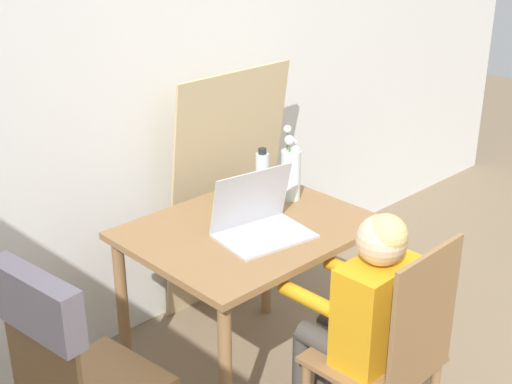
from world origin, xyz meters
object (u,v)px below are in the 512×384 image
object	(u,v)px
chair_occupied	(390,358)
flower_vase	(291,171)
laptop	(259,220)
chair_spare	(62,354)
person_seated	(364,306)
water_bottle	(262,177)

from	to	relation	value
chair_occupied	flower_vase	xyz separation A→B (m)	(0.33, 0.81, 0.39)
chair_occupied	laptop	xyz separation A→B (m)	(-0.01, 0.66, 0.32)
chair_spare	person_seated	bearing A→B (deg)	-125.14
water_bottle	laptop	bearing A→B (deg)	-136.66
flower_vase	water_bottle	world-z (taller)	flower_vase
chair_spare	water_bottle	distance (m)	1.20
chair_spare	water_bottle	xyz separation A→B (m)	(1.15, 0.25, 0.22)
chair_spare	laptop	distance (m)	0.93
chair_spare	flower_vase	world-z (taller)	flower_vase
chair_occupied	chair_spare	world-z (taller)	chair_spare
person_seated	water_bottle	xyz separation A→B (m)	(0.22, 0.75, 0.22)
person_seated	laptop	world-z (taller)	person_seated
person_seated	flower_vase	xyz separation A→B (m)	(0.33, 0.69, 0.23)
person_seated	water_bottle	world-z (taller)	person_seated
person_seated	laptop	distance (m)	0.56
water_bottle	person_seated	bearing A→B (deg)	-106.41
person_seated	flower_vase	bearing A→B (deg)	-117.33
person_seated	water_bottle	size ratio (longest dim) A/B	4.17
chair_occupied	person_seated	world-z (taller)	person_seated
person_seated	water_bottle	distance (m)	0.82
water_bottle	chair_spare	bearing A→B (deg)	-167.81
person_seated	laptop	size ratio (longest dim) A/B	2.61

